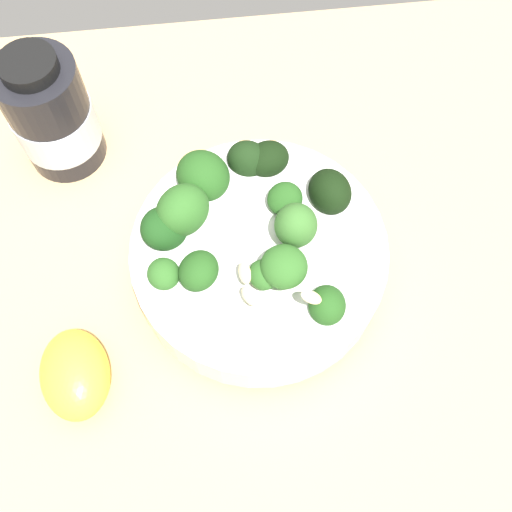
{
  "coord_description": "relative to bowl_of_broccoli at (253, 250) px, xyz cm",
  "views": [
    {
      "loc": [
        -17.76,
        2.71,
        50.98
      ],
      "look_at": [
        3.59,
        0.25,
        4.0
      ],
      "focal_mm": 43.09,
      "sensor_mm": 36.0,
      "label": 1
    }
  ],
  "objects": [
    {
      "name": "ground_plane",
      "position": [
        -4.11,
        -0.43,
        -6.08
      ],
      "size": [
        69.33,
        69.33,
        4.07
      ],
      "primitive_type": "cube",
      "color": "tan"
    },
    {
      "name": "bottle_tall",
      "position": [
        14.78,
        16.71,
        1.6
      ],
      "size": [
        7.54,
        7.54,
        12.79
      ],
      "color": "black",
      "rests_on": "ground_plane"
    },
    {
      "name": "lemon_wedge",
      "position": [
        -8.37,
        15.43,
        -2.05
      ],
      "size": [
        8.4,
        6.67,
        4.0
      ],
      "primitive_type": "ellipsoid",
      "rotation": [
        0.0,
        0.0,
        0.15
      ],
      "color": "yellow",
      "rests_on": "ground_plane"
    },
    {
      "name": "bowl_of_broccoli",
      "position": [
        0.0,
        0.0,
        0.0
      ],
      "size": [
        21.65,
        21.28,
        10.04
      ],
      "color": "white",
      "rests_on": "ground_plane"
    }
  ]
}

